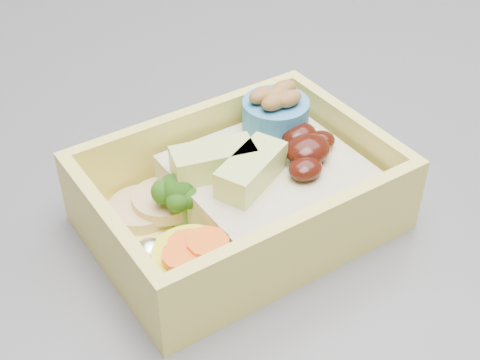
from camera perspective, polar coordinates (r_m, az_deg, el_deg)
bento_box at (r=0.38m, az=0.52°, el=-0.87°), size 0.18×0.13×0.06m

